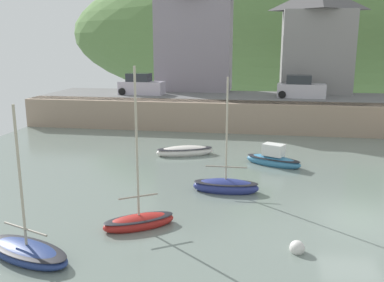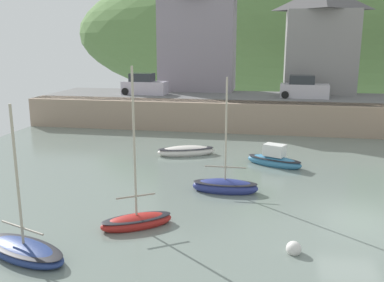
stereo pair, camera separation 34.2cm
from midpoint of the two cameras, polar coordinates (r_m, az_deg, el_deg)
name	(u,v)px [view 2 (the right image)]	position (r m, az deg, el deg)	size (l,w,h in m)	color
quay_seawall	(314,116)	(35.53, 16.40, 3.26)	(48.00, 9.40, 2.40)	gray
hillside_backdrop	(320,33)	(72.99, 17.00, 13.67)	(80.00, 44.00, 24.41)	#567B41
waterfront_building_left	(198,34)	(43.14, 1.00, 14.22)	(7.62, 4.50, 10.93)	gray
waterfront_building_centre	(321,39)	(42.82, 17.13, 12.94)	(6.69, 5.25, 9.83)	gray
sailboat_tall_mast	(24,250)	(15.84, -21.06, -13.52)	(3.83, 2.52, 5.37)	navy
sailboat_white_hull	(186,151)	(27.41, -0.44, -1.38)	(3.90, 2.45, 0.78)	silver
sailboat_far_left	(137,220)	(17.08, -6.88, -10.52)	(2.96, 2.39, 6.42)	#A9211D
motorboat_with_cabin	(274,160)	(25.56, 11.36, -2.48)	(3.56, 2.43, 1.45)	teal
sailboat_blue_trim	(225,186)	(20.81, 4.94, -6.04)	(3.22, 1.18, 5.74)	navy
parked_car_near_slipway	(144,86)	(39.89, -6.20, 7.41)	(4.19, 1.92, 1.95)	#B9B1C2
parked_car_by_wall	(304,89)	(38.38, 15.05, 6.82)	(4.20, 1.95, 1.95)	#BAB6BF
mooring_buoy	(294,249)	(15.51, 14.15, -13.87)	(0.53, 0.53, 0.53)	silver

